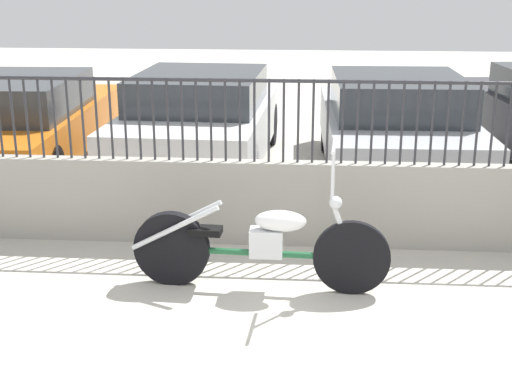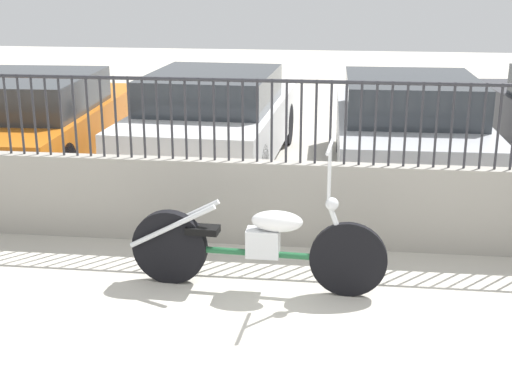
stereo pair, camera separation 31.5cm
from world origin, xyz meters
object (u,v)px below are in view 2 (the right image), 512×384
Objects in this scene: car_orange at (35,119)px; car_white at (215,118)px; motorcycle_green at (245,244)px; car_silver at (408,127)px.

car_white is at bearing -86.35° from car_orange.
car_silver is (1.62, 3.59, 0.28)m from motorcycle_green.
car_silver is (5.08, -0.08, 0.03)m from car_orange.
car_orange is 1.10× the size of car_silver.
car_white is 1.05× the size of car_silver.
car_silver reaches higher than car_orange.
motorcycle_green is 0.53× the size of car_silver.
car_orange is 2.51m from car_white.
motorcycle_green is 3.95m from car_silver.
car_silver is at bearing -93.44° from car_orange.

